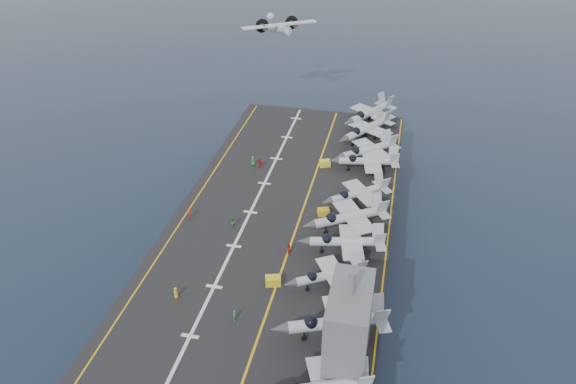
# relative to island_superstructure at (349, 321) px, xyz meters

# --- Properties ---
(ground) EXTENTS (500.00, 500.00, 0.00)m
(ground) POSITION_rel_island_superstructure_xyz_m (-15.00, 30.00, -17.90)
(ground) COLOR #142135
(ground) RESTS_ON ground
(hull) EXTENTS (36.00, 90.00, 10.00)m
(hull) POSITION_rel_island_superstructure_xyz_m (-15.00, 30.00, -12.90)
(hull) COLOR #56595E
(hull) RESTS_ON ground
(flight_deck) EXTENTS (38.00, 92.00, 0.40)m
(flight_deck) POSITION_rel_island_superstructure_xyz_m (-15.00, 30.00, -7.70)
(flight_deck) COLOR black
(flight_deck) RESTS_ON hull
(foul_line) EXTENTS (0.35, 90.00, 0.02)m
(foul_line) POSITION_rel_island_superstructure_xyz_m (-12.00, 30.00, -7.48)
(foul_line) COLOR gold
(foul_line) RESTS_ON flight_deck
(landing_centerline) EXTENTS (0.50, 90.00, 0.02)m
(landing_centerline) POSITION_rel_island_superstructure_xyz_m (-21.00, 30.00, -7.48)
(landing_centerline) COLOR silver
(landing_centerline) RESTS_ON flight_deck
(deck_edge_port) EXTENTS (0.25, 90.00, 0.02)m
(deck_edge_port) POSITION_rel_island_superstructure_xyz_m (-32.00, 30.00, -7.48)
(deck_edge_port) COLOR gold
(deck_edge_port) RESTS_ON flight_deck
(deck_edge_stbd) EXTENTS (0.25, 90.00, 0.02)m
(deck_edge_stbd) POSITION_rel_island_superstructure_xyz_m (3.50, 30.00, -7.48)
(deck_edge_stbd) COLOR gold
(deck_edge_stbd) RESTS_ON flight_deck
(island_superstructure) EXTENTS (5.00, 10.00, 15.00)m
(island_superstructure) POSITION_rel_island_superstructure_xyz_m (0.00, 0.00, 0.00)
(island_superstructure) COLOR #56595E
(island_superstructure) RESTS_ON flight_deck
(fighter_jet_1) EXTENTS (18.32, 15.31, 5.43)m
(fighter_jet_1) POSITION_rel_island_superstructure_xyz_m (-1.85, 4.24, -4.79)
(fighter_jet_1) COLOR #959EA4
(fighter_jet_1) RESTS_ON flight_deck
(fighter_jet_2) EXTENTS (15.28, 13.77, 4.42)m
(fighter_jet_2) POSITION_rel_island_superstructure_xyz_m (-4.22, 13.95, -5.29)
(fighter_jet_2) COLOR #989EA7
(fighter_jet_2) RESTS_ON flight_deck
(fighter_jet_3) EXTENTS (15.66, 12.08, 4.86)m
(fighter_jet_3) POSITION_rel_island_superstructure_xyz_m (-2.89, 22.21, -5.07)
(fighter_jet_3) COLOR #91999F
(fighter_jet_3) RESTS_ON flight_deck
(fighter_jet_4) EXTENTS (18.39, 16.78, 5.31)m
(fighter_jet_4) POSITION_rel_island_superstructure_xyz_m (-3.24, 28.78, -4.84)
(fighter_jet_4) COLOR #9199A1
(fighter_jet_4) RESTS_ON flight_deck
(fighter_jet_5) EXTENTS (16.26, 15.49, 4.71)m
(fighter_jet_5) POSITION_rel_island_superstructure_xyz_m (-2.61, 36.94, -5.14)
(fighter_jet_5) COLOR #9DA8AF
(fighter_jet_5) RESTS_ON flight_deck
(fighter_jet_6) EXTENTS (15.29, 11.61, 4.80)m
(fighter_jet_6) POSITION_rel_island_superstructure_xyz_m (-2.07, 49.02, -5.10)
(fighter_jet_6) COLOR #979FA6
(fighter_jet_6) RESTS_ON flight_deck
(fighter_jet_7) EXTENTS (17.55, 16.98, 5.10)m
(fighter_jet_7) POSITION_rel_island_superstructure_xyz_m (-2.42, 53.58, -4.95)
(fighter_jet_7) COLOR #9FA7B0
(fighter_jet_7) RESTS_ON flight_deck
(fighter_jet_8) EXTENTS (17.69, 19.22, 5.55)m
(fighter_jet_8) POSITION_rel_island_superstructure_xyz_m (-3.81, 62.65, -4.72)
(fighter_jet_8) COLOR gray
(fighter_jet_8) RESTS_ON flight_deck
(tow_cart_a) EXTENTS (2.61, 2.07, 1.37)m
(tow_cart_a) POSITION_rel_island_superstructure_xyz_m (-12.53, 12.43, -6.81)
(tow_cart_a) COLOR gold
(tow_cart_a) RESTS_ON flight_deck
(tow_cart_b) EXTENTS (2.35, 1.93, 1.21)m
(tow_cart_b) POSITION_rel_island_superstructure_xyz_m (-8.17, 32.04, -6.90)
(tow_cart_b) COLOR gold
(tow_cart_b) RESTS_ON flight_deck
(tow_cart_c) EXTENTS (2.53, 2.13, 1.29)m
(tow_cart_c) POSITION_rel_island_superstructure_xyz_m (-10.69, 49.17, -6.85)
(tow_cart_c) COLOR yellow
(tow_cart_c) RESTS_ON flight_deck
(crew_0) EXTENTS (1.23, 1.33, 1.84)m
(crew_0) POSITION_rel_island_superstructure_xyz_m (-25.61, 6.64, -6.58)
(crew_0) COLOR yellow
(crew_0) RESTS_ON flight_deck
(crew_2) EXTENTS (1.15, 1.31, 1.83)m
(crew_2) POSITION_rel_island_superstructure_xyz_m (-22.67, 25.23, -6.59)
(crew_2) COLOR #268C33
(crew_2) RESTS_ON flight_deck
(crew_3) EXTENTS (1.12, 0.86, 1.66)m
(crew_3) POSITION_rel_island_superstructure_xyz_m (-30.85, 26.05, -6.67)
(crew_3) COLOR #B21919
(crew_3) RESTS_ON flight_deck
(crew_4) EXTENTS (1.42, 1.17, 2.04)m
(crew_4) POSITION_rel_island_superstructure_xyz_m (-23.33, 45.79, -6.48)
(crew_4) COLOR red
(crew_4) RESTS_ON flight_deck
(crew_5) EXTENTS (1.31, 1.00, 1.97)m
(crew_5) POSITION_rel_island_superstructure_xyz_m (-25.00, 46.46, -6.52)
(crew_5) COLOR #268C33
(crew_5) RESTS_ON flight_deck
(crew_6) EXTENTS (1.12, 1.22, 1.70)m
(crew_6) POSITION_rel_island_superstructure_xyz_m (-16.03, 4.15, -6.65)
(crew_6) COLOR #2B813A
(crew_6) RESTS_ON flight_deck
(crew_7) EXTENTS (1.35, 1.38, 1.94)m
(crew_7) POSITION_rel_island_superstructure_xyz_m (-11.92, 20.06, -6.53)
(crew_7) COLOR #B21919
(crew_7) RESTS_ON flight_deck
(transport_plane) EXTENTS (24.23, 22.34, 4.73)m
(transport_plane) POSITION_rel_island_superstructure_xyz_m (-30.12, 92.59, 6.63)
(transport_plane) COLOR #B9BBBD
(fighter_jet_9) EXTENTS (17.69, 19.22, 5.55)m
(fighter_jet_9) POSITION_rel_island_superstructure_xyz_m (-3.81, 71.15, -4.72)
(fighter_jet_9) COLOR gray
(fighter_jet_9) RESTS_ON flight_deck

